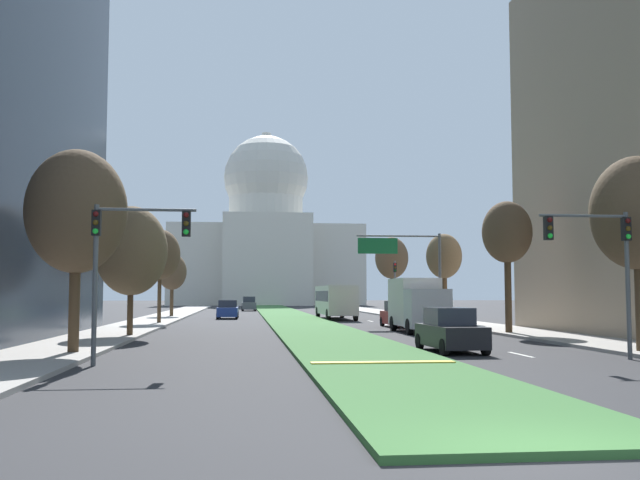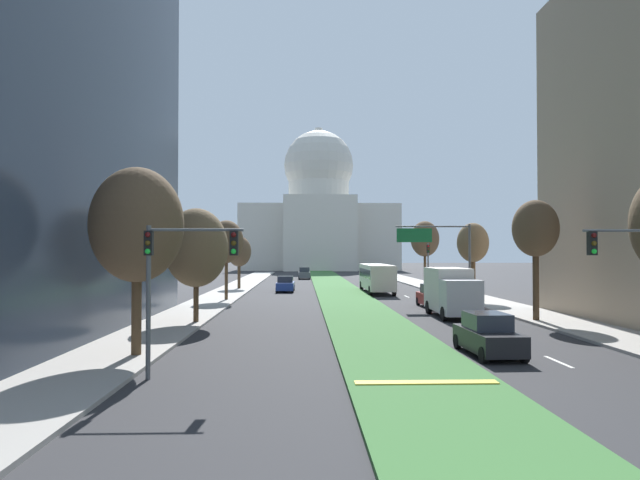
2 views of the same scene
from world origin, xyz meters
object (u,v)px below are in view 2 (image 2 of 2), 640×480
Objects in this scene: street_tree_left_distant at (239,252)px; city_bus at (376,276)px; capitol_building at (319,215)px; sedan_distant at (285,284)px; sedan_far_horizon at (382,279)px; sedan_very_far at (304,274)px; box_truck_delivery at (451,291)px; street_tree_left_near at (137,225)px; street_tree_right_distant at (425,239)px; street_tree_right_mid at (535,230)px; sedan_midblock at (434,297)px; traffic_light_near_left at (174,267)px; traffic_light_far_right at (428,261)px; overhead_guide_sign at (441,247)px; street_tree_left_far at (226,242)px; street_tree_left_mid at (196,248)px; sedan_lead_stopped at (488,335)px; street_tree_right_far at (473,244)px.

city_bus is (14.93, -5.56, -2.53)m from street_tree_left_distant.
street_tree_left_distant is (-11.12, -71.42, -8.87)m from capitol_building.
capitol_building is at bearing 85.62° from sedan_distant.
sedan_far_horizon is at bearing 42.91° from sedan_distant.
sedan_very_far is 52.74m from box_truck_delivery.
street_tree_left_near reaches higher than sedan_distant.
capitol_building reaches higher than sedan_very_far.
street_tree_right_distant is 1.82× the size of sedan_very_far.
street_tree_left_near is 41.45m from street_tree_left_distant.
street_tree_right_mid is 1.65× the size of sedan_midblock.
sedan_far_horizon is at bearing 74.60° from traffic_light_near_left.
sedan_very_far is at bearing 83.93° from street_tree_left_near.
overhead_guide_sign is (-2.07, -14.03, 1.35)m from traffic_light_far_right.
overhead_guide_sign reaches higher than sedan_very_far.
sedan_far_horizon is at bearing 119.59° from street_tree_right_distant.
sedan_far_horizon is (16.79, 22.65, -4.37)m from street_tree_left_far.
sedan_very_far is at bearing 73.01° from street_tree_left_distant.
capitol_building is 65.39m from sedan_far_horizon.
sedan_midblock reaches higher than sedan_distant.
street_tree_left_near is at bearing -92.15° from street_tree_left_mid.
sedan_far_horizon is at bearing 66.68° from street_tree_left_mid.
sedan_distant is (-16.06, 26.82, -4.86)m from street_tree_right_mid.
street_tree_left_mid is 1.51× the size of sedan_distant.
box_truck_delivery is (-0.31, -6.27, 0.85)m from sedan_midblock.
capitol_building is 113.62m from street_tree_left_near.
street_tree_right_distant is at bearing -60.41° from sedan_far_horizon.
sedan_very_far is (-7.44, 65.68, 0.04)m from sedan_lead_stopped.
overhead_guide_sign reaches higher than sedan_midblock.
traffic_light_near_left is 1.09× the size of sedan_far_horizon.
sedan_distant is at bearing 86.50° from traffic_light_near_left.
sedan_very_far is at bearing 85.70° from sedan_distant.
capitol_building is at bearing 94.42° from overhead_guide_sign.
street_tree_left_near reaches higher than sedan_far_horizon.
sedan_lead_stopped reaches higher than sedan_distant.
street_tree_right_mid is 1.57× the size of sedan_far_horizon.
box_truck_delivery reaches higher than sedan_midblock.
street_tree_right_distant is at bearing 14.49° from sedan_distant.
traffic_light_far_right reaches higher than sedan_very_far.
sedan_far_horizon is (-4.07, 37.97, -4.88)m from street_tree_right_mid.
traffic_light_near_left is 42.92m from traffic_light_far_right.
traffic_light_far_right is 24.51m from street_tree_right_mid.
street_tree_right_mid is at bearing -75.76° from sedan_very_far.
street_tree_left_mid is at bearing -123.25° from street_tree_right_distant.
overhead_guide_sign is at bearing -76.51° from sedan_very_far.
street_tree_left_near reaches higher than street_tree_left_mid.
traffic_light_far_right is at bearing -78.00° from sedan_far_horizon.
street_tree_left_mid is at bearing -99.42° from sedan_distant.
traffic_light_far_right is at bearing 51.83° from street_tree_left_mid.
street_tree_right_far reaches higher than sedan_very_far.
sedan_far_horizon is (2.44, 48.70, -0.04)m from sedan_lead_stopped.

